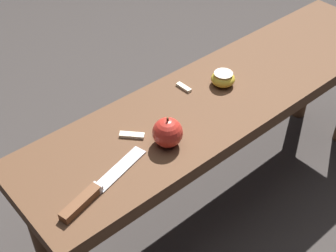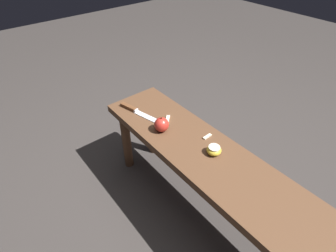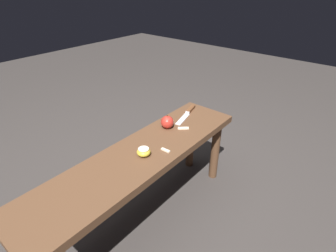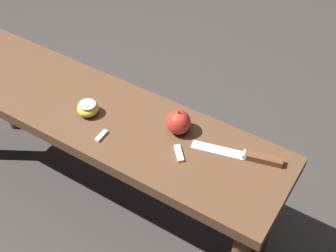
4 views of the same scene
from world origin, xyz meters
name	(u,v)px [view 1 (image 1 of 4)]	position (x,y,z in m)	size (l,w,h in m)	color
ground_plane	(217,198)	(0.00, 0.00, 0.00)	(8.00, 8.00, 0.00)	#383330
wooden_bench	(227,110)	(0.00, 0.00, 0.40)	(1.29, 0.32, 0.47)	brown
knife	(93,192)	(-0.50, -0.07, 0.48)	(0.26, 0.09, 0.02)	silver
apple_whole	(168,133)	(-0.28, -0.06, 0.51)	(0.07, 0.07, 0.08)	red
apple_cut	(223,78)	(0.00, 0.03, 0.50)	(0.07, 0.07, 0.04)	gold
apple_slice_near_knife	(184,87)	(-0.10, 0.08, 0.48)	(0.02, 0.05, 0.01)	beige
apple_slice_center	(132,135)	(-0.33, 0.02, 0.48)	(0.06, 0.06, 0.01)	beige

